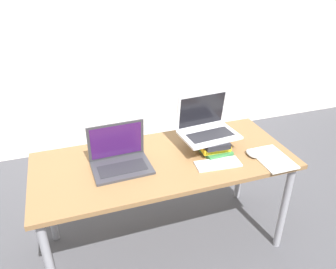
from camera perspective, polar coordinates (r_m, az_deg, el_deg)
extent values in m
cube|color=silver|center=(3.46, -9.70, 18.73)|extent=(8.00, 0.05, 2.70)
cube|color=brown|center=(2.16, -0.63, -4.64)|extent=(1.70, 0.72, 0.03)
cylinder|color=gray|center=(2.12, -19.83, -21.05)|extent=(0.05, 0.05, 0.72)
cylinder|color=gray|center=(2.50, 19.54, -11.97)|extent=(0.05, 0.05, 0.72)
cylinder|color=gray|center=(2.57, -20.11, -10.97)|extent=(0.05, 0.05, 0.72)
cylinder|color=gray|center=(2.89, 12.53, -4.86)|extent=(0.05, 0.05, 0.72)
cube|color=#333338|center=(2.08, -8.02, -5.78)|extent=(0.37, 0.27, 0.02)
cube|color=#232328|center=(2.06, -7.94, -5.79)|extent=(0.30, 0.14, 0.00)
cube|color=#333338|center=(2.10, -9.02, -1.05)|extent=(0.36, 0.05, 0.26)
cube|color=#381451|center=(2.10, -8.99, -1.12)|extent=(0.33, 0.04, 0.22)
cube|color=#33753D|center=(2.27, 7.69, -2.31)|extent=(0.20, 0.28, 0.03)
cube|color=gold|center=(2.26, 7.60, -1.53)|extent=(0.20, 0.23, 0.04)
cube|color=black|center=(2.23, 7.77, -0.91)|extent=(0.18, 0.25, 0.04)
cube|color=silver|center=(2.23, 7.16, -0.08)|extent=(0.40, 0.29, 0.02)
cube|color=#232328|center=(2.21, 7.37, -0.05)|extent=(0.32, 0.16, 0.00)
cube|color=silver|center=(2.25, 5.91, 4.24)|extent=(0.38, 0.07, 0.26)
cube|color=black|center=(2.25, 5.97, 4.18)|extent=(0.34, 0.06, 0.23)
cube|color=silver|center=(2.12, 8.69, -5.09)|extent=(0.30, 0.14, 0.01)
cube|color=silver|center=(2.12, 8.70, -4.93)|extent=(0.27, 0.12, 0.00)
ellipsoid|color=#B2B2B7|center=(2.25, 14.38, -3.23)|extent=(0.06, 0.11, 0.03)
cube|color=silver|center=(2.26, 17.75, -4.02)|extent=(0.21, 0.30, 0.01)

